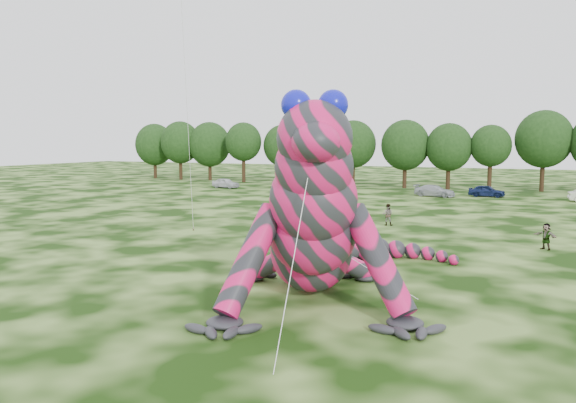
% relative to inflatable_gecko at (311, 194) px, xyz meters
% --- Properties ---
extents(ground, '(240.00, 240.00, 0.00)m').
position_rel_inflatable_gecko_xyz_m(ground, '(2.21, -1.84, -4.25)').
color(ground, '#16330A').
rests_on(ground, ground).
extents(inflatable_gecko, '(19.91, 21.29, 8.49)m').
position_rel_inflatable_gecko_xyz_m(inflatable_gecko, '(0.00, 0.00, 0.00)').
color(inflatable_gecko, '#D11459').
rests_on(inflatable_gecko, ground).
extents(tree_0, '(6.91, 6.22, 9.51)m').
position_rel_inflatable_gecko_xyz_m(tree_0, '(-52.35, 57.39, 0.51)').
color(tree_0, black).
rests_on(tree_0, ground).
extents(tree_1, '(6.74, 6.07, 9.81)m').
position_rel_inflatable_gecko_xyz_m(tree_1, '(-46.15, 56.21, 0.66)').
color(tree_1, black).
rests_on(tree_1, ground).
extents(tree_2, '(7.04, 6.34, 9.64)m').
position_rel_inflatable_gecko_xyz_m(tree_2, '(-40.81, 56.92, 0.58)').
color(tree_2, black).
rests_on(tree_2, ground).
extents(tree_3, '(5.81, 5.23, 9.44)m').
position_rel_inflatable_gecko_xyz_m(tree_3, '(-33.51, 55.23, 0.47)').
color(tree_3, black).
rests_on(tree_3, ground).
extents(tree_4, '(6.22, 5.60, 9.06)m').
position_rel_inflatable_gecko_xyz_m(tree_4, '(-27.43, 56.87, 0.28)').
color(tree_4, black).
rests_on(tree_4, ground).
extents(tree_5, '(7.16, 6.44, 9.80)m').
position_rel_inflatable_gecko_xyz_m(tree_5, '(-20.92, 56.60, 0.65)').
color(tree_5, black).
rests_on(tree_5, ground).
extents(tree_6, '(6.52, 5.86, 9.49)m').
position_rel_inflatable_gecko_xyz_m(tree_6, '(-15.35, 54.84, 0.50)').
color(tree_6, black).
rests_on(tree_6, ground).
extents(tree_7, '(6.68, 6.01, 9.48)m').
position_rel_inflatable_gecko_xyz_m(tree_7, '(-7.87, 54.96, 0.49)').
color(tree_7, black).
rests_on(tree_7, ground).
extents(tree_8, '(6.14, 5.53, 8.94)m').
position_rel_inflatable_gecko_xyz_m(tree_8, '(-2.01, 55.15, 0.23)').
color(tree_8, black).
rests_on(tree_8, ground).
extents(tree_9, '(5.27, 4.74, 8.68)m').
position_rel_inflatable_gecko_xyz_m(tree_9, '(3.27, 55.50, 0.09)').
color(tree_9, black).
rests_on(tree_9, ground).
extents(tree_10, '(7.09, 6.38, 10.50)m').
position_rel_inflatable_gecko_xyz_m(tree_10, '(9.60, 56.74, 1.01)').
color(tree_10, black).
rests_on(tree_10, ground).
extents(car_0, '(4.23, 2.19, 1.37)m').
position_rel_inflatable_gecko_xyz_m(car_0, '(-30.67, 44.75, -3.56)').
color(car_0, silver).
rests_on(car_0, ground).
extents(car_1, '(4.59, 2.21, 1.45)m').
position_rel_inflatable_gecko_xyz_m(car_1, '(-21.95, 46.82, -3.52)').
color(car_1, black).
rests_on(car_1, ground).
extents(car_2, '(4.92, 2.41, 1.34)m').
position_rel_inflatable_gecko_xyz_m(car_2, '(-15.13, 44.97, -3.57)').
color(car_2, maroon).
rests_on(car_2, ground).
extents(car_3, '(4.97, 2.59, 1.38)m').
position_rel_inflatable_gecko_xyz_m(car_3, '(-1.96, 44.38, -3.56)').
color(car_3, '#A2A6AB').
rests_on(car_3, ground).
extents(car_4, '(4.22, 1.95, 1.40)m').
position_rel_inflatable_gecko_xyz_m(car_4, '(3.71, 46.52, -3.54)').
color(car_4, '#121D47').
rests_on(car_4, ground).
extents(spectator_5, '(1.52, 1.25, 1.63)m').
position_rel_inflatable_gecko_xyz_m(spectator_5, '(9.76, 14.16, -3.43)').
color(spectator_5, gray).
rests_on(spectator_5, ground).
extents(spectator_1, '(0.88, 0.72, 1.70)m').
position_rel_inflatable_gecko_xyz_m(spectator_1, '(-1.45, 19.87, -3.40)').
color(spectator_1, gray).
rests_on(spectator_1, ground).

